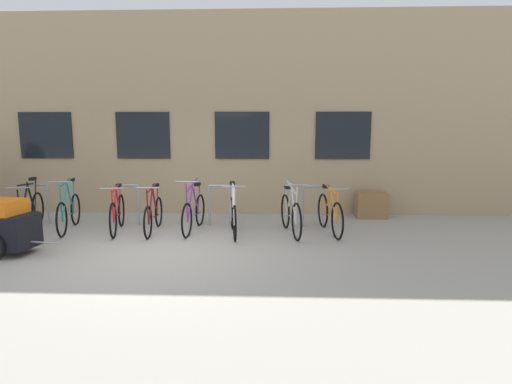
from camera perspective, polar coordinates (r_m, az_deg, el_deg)
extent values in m
plane|color=#9E998E|center=(7.46, -12.97, -7.83)|extent=(42.00, 42.00, 0.00)
cube|color=tan|center=(13.50, -6.05, 10.04)|extent=(28.00, 6.54, 4.80)
cube|color=black|center=(11.49, -26.72, 6.91)|extent=(1.30, 0.04, 1.12)
cube|color=black|center=(10.55, -15.14, 7.45)|extent=(1.30, 0.04, 1.12)
cube|color=black|center=(10.10, -1.91, 7.70)|extent=(1.30, 0.04, 1.12)
cube|color=black|center=(10.21, 11.77, 7.54)|extent=(1.30, 0.04, 1.12)
cylinder|color=gray|center=(10.43, -28.66, -1.49)|extent=(0.05, 0.05, 0.87)
cylinder|color=gray|center=(10.20, -26.49, -1.54)|extent=(0.05, 0.05, 0.87)
cylinder|color=gray|center=(10.25, -27.76, 0.88)|extent=(0.45, 0.05, 0.05)
cylinder|color=gray|center=(9.55, -18.31, -1.70)|extent=(0.05, 0.05, 0.87)
cylinder|color=gray|center=(9.41, -15.74, -1.75)|extent=(0.05, 0.05, 0.87)
cylinder|color=gray|center=(9.41, -17.15, 0.88)|extent=(0.45, 0.05, 0.05)
cylinder|color=gray|center=(9.05, -6.36, -1.88)|extent=(0.05, 0.05, 0.87)
cylinder|color=gray|center=(8.99, -3.52, -1.91)|extent=(0.05, 0.05, 0.87)
cylinder|color=gray|center=(8.95, -4.98, 0.85)|extent=(0.45, 0.05, 0.05)
cylinder|color=gray|center=(8.97, 6.39, -1.97)|extent=(0.05, 0.05, 0.87)
cylinder|color=gray|center=(9.01, 9.24, -1.98)|extent=(0.05, 0.05, 0.87)
cylinder|color=gray|center=(8.92, 7.88, 0.77)|extent=(0.45, 0.05, 0.05)
torus|color=black|center=(9.16, -7.63, -2.46)|extent=(0.09, 0.69, 0.69)
torus|color=black|center=(8.19, -9.41, -3.86)|extent=(0.09, 0.69, 0.69)
cylinder|color=#722D99|center=(8.39, -8.94, -1.20)|extent=(0.07, 0.50, 0.79)
cylinder|color=#722D99|center=(8.78, -8.23, -1.27)|extent=(0.06, 0.37, 0.63)
cylinder|color=#722D99|center=(8.50, -8.69, 1.02)|extent=(0.10, 0.80, 0.20)
cylinder|color=#722D99|center=(8.92, -8.04, -2.94)|extent=(0.06, 0.52, 0.07)
cylinder|color=#722D99|center=(9.02, -7.81, -0.83)|extent=(0.04, 0.20, 0.57)
cylinder|color=#722D99|center=(8.14, -9.43, -1.34)|extent=(0.03, 0.08, 0.72)
cube|color=black|center=(8.89, -8.00, 1.04)|extent=(0.12, 0.21, 0.06)
cylinder|color=gray|center=(8.11, -9.45, 1.41)|extent=(0.44, 0.06, 0.03)
torus|color=black|center=(8.87, 4.02, -2.63)|extent=(0.17, 0.73, 0.74)
torus|color=black|center=(7.91, 5.56, -4.07)|extent=(0.17, 0.73, 0.74)
cylinder|color=#B7B7BC|center=(8.11, 5.13, -1.54)|extent=(0.12, 0.48, 0.73)
cylinder|color=#B7B7BC|center=(8.50, 4.52, -1.58)|extent=(0.10, 0.36, 0.58)
cylinder|color=#B7B7BC|center=(8.22, 4.90, 0.59)|extent=(0.18, 0.78, 0.19)
cylinder|color=#B7B7BC|center=(8.64, 4.37, -3.13)|extent=(0.12, 0.50, 0.08)
cylinder|color=#B7B7BC|center=(8.74, 4.16, -1.11)|extent=(0.06, 0.20, 0.52)
cylinder|color=#B7B7BC|center=(7.87, 5.55, -1.68)|extent=(0.04, 0.08, 0.66)
cube|color=black|center=(8.61, 4.31, 0.66)|extent=(0.13, 0.21, 0.06)
cylinder|color=gray|center=(7.83, 5.55, 0.94)|extent=(0.44, 0.11, 0.03)
torus|color=black|center=(10.31, -27.60, -2.04)|extent=(0.20, 0.72, 0.73)
torus|color=black|center=(9.32, -29.52, -3.25)|extent=(0.20, 0.72, 0.73)
cylinder|color=black|center=(9.54, -29.07, -1.34)|extent=(0.14, 0.50, 0.65)
cylinder|color=black|center=(9.92, -28.33, -0.72)|extent=(0.12, 0.38, 0.72)
cylinder|color=black|center=(9.66, -28.90, 0.90)|extent=(0.21, 0.82, 0.11)
cylinder|color=black|center=(10.06, -28.03, -2.46)|extent=(0.14, 0.52, 0.08)
cylinder|color=black|center=(10.17, -27.88, -0.33)|extent=(0.07, 0.20, 0.66)
cylinder|color=black|center=(9.29, -29.61, -1.46)|extent=(0.04, 0.08, 0.58)
cube|color=black|center=(10.04, -28.18, 1.60)|extent=(0.14, 0.22, 0.06)
cylinder|color=gray|center=(9.27, -29.71, 0.51)|extent=(0.44, 0.12, 0.03)
torus|color=black|center=(9.47, -17.90, -2.41)|extent=(0.18, 0.70, 0.71)
torus|color=black|center=(8.50, -18.91, -3.72)|extent=(0.18, 0.70, 0.71)
cylinder|color=red|center=(8.71, -18.70, -1.59)|extent=(0.13, 0.48, 0.66)
cylinder|color=red|center=(9.09, -18.29, -1.31)|extent=(0.10, 0.35, 0.61)
cylinder|color=red|center=(8.82, -18.62, 0.48)|extent=(0.19, 0.76, 0.09)
cylinder|color=red|center=(9.23, -18.13, -2.86)|extent=(0.12, 0.50, 0.07)
cylinder|color=red|center=(9.33, -18.06, -0.89)|extent=(0.06, 0.20, 0.55)
cylinder|color=red|center=(8.47, -18.98, -1.73)|extent=(0.04, 0.08, 0.59)
cube|color=black|center=(9.20, -18.24, 0.86)|extent=(0.14, 0.22, 0.06)
cylinder|color=gray|center=(8.44, -19.06, 0.47)|extent=(0.44, 0.11, 0.03)
torus|color=black|center=(9.24, -13.12, -2.66)|extent=(0.08, 0.65, 0.65)
torus|color=black|center=(8.27, -14.53, -4.06)|extent=(0.08, 0.65, 0.65)
cylinder|color=maroon|center=(8.48, -14.19, -1.69)|extent=(0.07, 0.49, 0.70)
cylinder|color=maroon|center=(8.86, -13.63, -1.42)|extent=(0.06, 0.36, 0.64)
cylinder|color=maroon|center=(8.59, -14.03, 0.55)|extent=(0.09, 0.79, 0.10)
cylinder|color=maroon|center=(9.00, -13.44, -3.12)|extent=(0.06, 0.51, 0.07)
cylinder|color=maroon|center=(9.10, -13.30, -1.00)|extent=(0.04, 0.20, 0.58)
cylinder|color=maroon|center=(8.23, -14.58, -1.86)|extent=(0.03, 0.08, 0.64)
cube|color=black|center=(8.97, -13.49, 0.91)|extent=(0.11, 0.21, 0.06)
cylinder|color=gray|center=(8.20, -14.63, 0.57)|extent=(0.44, 0.05, 0.03)
torus|color=black|center=(8.79, -3.26, -2.86)|extent=(0.14, 0.70, 0.70)
torus|color=black|center=(7.85, -2.92, -4.29)|extent=(0.14, 0.70, 0.70)
cylinder|color=silver|center=(8.05, -3.04, -1.74)|extent=(0.10, 0.46, 0.73)
cylinder|color=silver|center=(8.41, -3.17, -1.40)|extent=(0.08, 0.34, 0.69)
cylinder|color=silver|center=(8.14, -3.11, 0.78)|extent=(0.14, 0.73, 0.07)
cylinder|color=silver|center=(8.56, -3.18, -3.35)|extent=(0.09, 0.48, 0.07)
cylinder|color=silver|center=(8.65, -3.25, -0.95)|extent=(0.05, 0.20, 0.63)
cylinder|color=silver|center=(7.81, -2.95, -1.89)|extent=(0.04, 0.08, 0.66)
cube|color=black|center=(8.51, -3.24, 1.22)|extent=(0.13, 0.21, 0.06)
cylinder|color=gray|center=(7.77, -2.98, 0.75)|extent=(0.44, 0.09, 0.03)
torus|color=black|center=(9.94, -23.39, -2.21)|extent=(0.18, 0.69, 0.70)
torus|color=black|center=(8.97, -24.97, -3.45)|extent=(0.18, 0.69, 0.70)
cylinder|color=teal|center=(9.18, -24.64, -1.08)|extent=(0.13, 0.49, 0.77)
cylinder|color=teal|center=(9.56, -24.00, -0.86)|extent=(0.11, 0.37, 0.71)
cylinder|color=teal|center=(9.29, -24.51, 1.20)|extent=(0.19, 0.79, 0.10)
cylinder|color=teal|center=(9.70, -23.75, -2.64)|extent=(0.13, 0.51, 0.07)
cylinder|color=teal|center=(9.80, -23.63, -0.46)|extent=(0.06, 0.20, 0.65)
cylinder|color=teal|center=(8.93, -25.08, -1.20)|extent=(0.04, 0.08, 0.71)
cube|color=black|center=(9.67, -23.89, 1.50)|extent=(0.14, 0.22, 0.06)
cylinder|color=gray|center=(8.90, -25.20, 1.25)|extent=(0.44, 0.11, 0.03)
torus|color=black|center=(9.06, 9.11, -2.50)|extent=(0.15, 0.73, 0.73)
torus|color=black|center=(8.10, 11.03, -3.91)|extent=(0.15, 0.73, 0.73)
cylinder|color=orange|center=(8.31, 10.51, -1.73)|extent=(0.11, 0.49, 0.65)
cylinder|color=orange|center=(8.69, 9.75, -1.45)|extent=(0.09, 0.36, 0.59)
cylinder|color=orange|center=(8.42, 10.24, 0.37)|extent=(0.15, 0.79, 0.10)
cylinder|color=orange|center=(8.83, 9.54, -2.99)|extent=(0.10, 0.51, 0.08)
cylinder|color=orange|center=(8.93, 9.30, -0.99)|extent=(0.05, 0.20, 0.52)
cylinder|color=orange|center=(8.07, 11.03, -1.88)|extent=(0.04, 0.08, 0.58)
cube|color=black|center=(8.80, 9.51, 0.75)|extent=(0.13, 0.21, 0.06)
cylinder|color=gray|center=(8.04, 11.05, 0.38)|extent=(0.44, 0.09, 0.03)
cube|color=black|center=(8.16, -30.86, -4.55)|extent=(0.98, 0.73, 0.56)
cube|color=orange|center=(8.15, -31.56, -1.75)|extent=(0.75, 0.66, 0.24)
torus|color=black|center=(8.44, -29.28, -5.29)|extent=(0.47, 0.11, 0.47)
cylinder|color=gray|center=(7.75, -26.73, -6.18)|extent=(0.55, 0.11, 0.03)
cube|color=olive|center=(10.17, 15.42, -1.72)|extent=(0.70, 0.44, 0.60)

